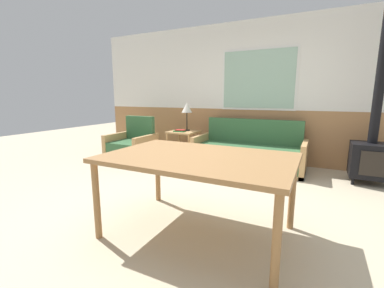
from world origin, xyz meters
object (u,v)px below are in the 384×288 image
at_px(dining_table, 198,163).
at_px(wood_stove, 372,144).
at_px(table_lamp, 187,109).
at_px(armchair, 132,148).
at_px(couch, 248,154).
at_px(side_table, 183,136).

relative_size(dining_table, wood_stove, 0.66).
xyz_separation_m(table_lamp, dining_table, (1.46, -2.56, -0.35)).
height_order(armchair, dining_table, armchair).
bearing_deg(armchair, dining_table, -41.04).
relative_size(couch, dining_table, 1.16).
relative_size(couch, armchair, 2.22).
bearing_deg(table_lamp, side_table, -107.53).
bearing_deg(dining_table, side_table, 121.18).
height_order(couch, table_lamp, table_lamp).
xyz_separation_m(table_lamp, wood_stove, (3.14, -0.11, -0.45)).
xyz_separation_m(couch, armchair, (-2.21, -0.57, 0.01)).
bearing_deg(table_lamp, wood_stove, -2.04).
height_order(couch, dining_table, couch).
xyz_separation_m(couch, side_table, (-1.33, -0.02, 0.24)).
bearing_deg(armchair, table_lamp, 33.49).
xyz_separation_m(side_table, wood_stove, (3.17, -0.02, 0.10)).
bearing_deg(table_lamp, couch, -3.45).
bearing_deg(couch, dining_table, -86.26).
bearing_deg(couch, armchair, -165.44).
height_order(couch, wood_stove, wood_stove).
height_order(couch, armchair, armchair).
xyz_separation_m(side_table, dining_table, (1.49, -2.47, 0.20)).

